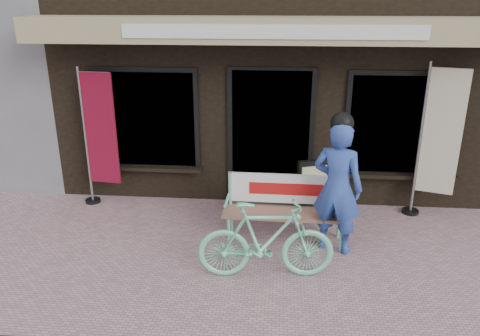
# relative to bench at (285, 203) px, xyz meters

# --- Properties ---
(ground) EXTENTS (70.00, 70.00, 0.00)m
(ground) POSITION_rel_bench_xyz_m (-0.25, -0.77, -0.54)
(ground) COLOR #B38994
(ground) RESTS_ON ground
(storefront) EXTENTS (7.00, 6.77, 6.00)m
(storefront) POSITION_rel_bench_xyz_m (-0.25, 4.20, 2.46)
(storefront) COLOR black
(storefront) RESTS_ON ground
(bench) EXTENTS (1.69, 0.46, 0.91)m
(bench) POSITION_rel_bench_xyz_m (0.00, 0.00, 0.00)
(bench) COLOR #73E1AF
(bench) RESTS_ON ground
(person) EXTENTS (0.75, 0.63, 1.87)m
(person) POSITION_rel_bench_xyz_m (0.65, -0.24, 0.39)
(person) COLOR #314EA9
(person) RESTS_ON ground
(bicycle) EXTENTS (1.65, 0.60, 0.97)m
(bicycle) POSITION_rel_bench_xyz_m (-0.23, -0.98, -0.05)
(bicycle) COLOR #73E1AF
(bicycle) RESTS_ON ground
(nobori_red) EXTENTS (0.65, 0.26, 2.21)m
(nobori_red) POSITION_rel_bench_xyz_m (-2.92, 0.93, 0.60)
(nobori_red) COLOR gray
(nobori_red) RESTS_ON ground
(nobori_cream) EXTENTS (0.69, 0.34, 2.34)m
(nobori_cream) POSITION_rel_bench_xyz_m (2.19, 0.92, 0.67)
(nobori_cream) COLOR gray
(nobori_cream) RESTS_ON ground
(menu_stand) EXTENTS (0.47, 0.25, 0.93)m
(menu_stand) POSITION_rel_bench_xyz_m (0.40, 0.67, -0.06)
(menu_stand) COLOR black
(menu_stand) RESTS_ON ground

